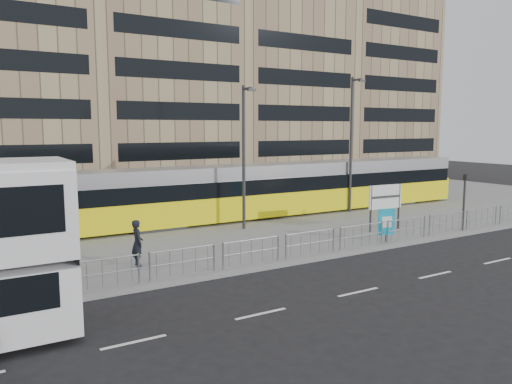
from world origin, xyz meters
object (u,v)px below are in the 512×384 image
traffic_light_west (70,232)px  ad_panel (386,222)px  station_sign (385,199)px  lamp_post_east (352,140)px  tram (287,189)px  pedestrian (137,243)px  lamp_post_west (244,151)px  traffic_light_east (464,195)px

traffic_light_west → ad_panel: bearing=4.9°
station_sign → lamp_post_east: bearing=70.3°
tram → station_sign: bearing=-76.9°
traffic_light_west → station_sign: bearing=11.9°
ad_panel → lamp_post_east: lamp_post_east is taller
pedestrian → lamp_post_east: 17.58m
station_sign → ad_panel: bearing=-129.5°
station_sign → traffic_light_west: 16.65m
lamp_post_west → lamp_post_east: size_ratio=0.89×
station_sign → traffic_light_east: size_ratio=0.81×
ad_panel → lamp_post_west: 8.39m
station_sign → lamp_post_west: bearing=150.2°
ad_panel → pedestrian: 12.04m
traffic_light_west → traffic_light_east: (20.23, -0.81, 0.00)m
traffic_light_west → lamp_post_west: lamp_post_west is taller
tram → lamp_post_west: size_ratio=3.58×
ad_panel → lamp_post_east: 9.52m
tram → lamp_post_west: (-4.78, -2.78, 2.63)m
tram → lamp_post_east: bearing=-19.8°
ad_panel → lamp_post_west: (-4.46, 6.27, 3.33)m
tram → station_sign: tram is taller
tram → pedestrian: bearing=-149.4°
traffic_light_east → station_sign: bearing=124.6°
pedestrian → tram: bearing=-56.7°
lamp_post_east → lamp_post_west: bearing=-171.8°
station_sign → traffic_light_west: (-16.59, -1.41, 0.24)m
tram → traffic_light_east: tram is taller
station_sign → ad_panel: size_ratio=1.54×
ad_panel → lamp_post_east: (4.36, 7.55, 3.83)m
station_sign → traffic_light_east: traffic_light_east is taller
station_sign → pedestrian: 13.79m
tram → station_sign: (1.58, -7.07, 0.08)m
ad_panel → traffic_light_east: bearing=14.8°
tram → ad_panel: size_ratio=17.25×
traffic_light_east → ad_panel: bearing=153.5°
tram → lamp_post_east: 5.33m
tram → lamp_post_east: size_ratio=3.18×
station_sign → tram: bearing=106.9°
tram → lamp_post_west: 6.12m
tram → pedestrian: tram is taller
traffic_light_east → lamp_post_west: 12.16m
pedestrian → lamp_post_west: 9.18m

